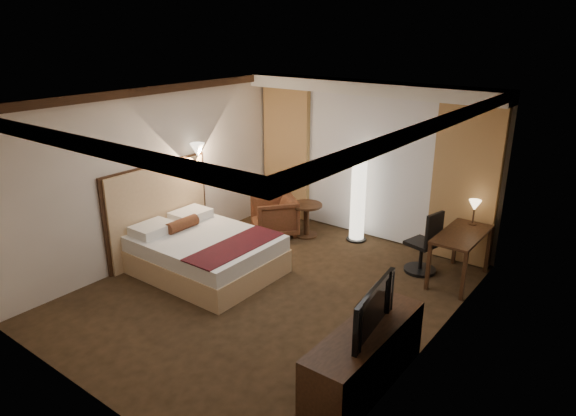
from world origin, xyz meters
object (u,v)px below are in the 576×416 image
Objects in this scene: floor_lamp at (358,197)px; television at (365,304)px; armchair at (274,214)px; desk at (459,257)px; dresser at (365,357)px; side_table at (306,220)px; bed at (206,254)px; office_chair at (422,241)px.

floor_lamp is 1.62× the size of television.
armchair is at bearing 43.84° from television.
desk is 2.94m from television.
floor_lamp is 0.93× the size of dresser.
side_table is 0.61× the size of television.
floor_lamp is 3.88m from dresser.
dresser is at bearing -89.00° from desk.
armchair is 1.26× the size of side_table.
bed is at bearing 67.70° from television.
floor_lamp is at bearing 65.50° from armchair.
office_chair is at bearing -174.86° from desk.
bed is 1.80m from armchair.
office_chair is (2.19, -0.09, 0.20)m from side_table.
armchair reaches higher than desk.
office_chair is at bearing -2.43° from side_table.
floor_lamp reaches higher than dresser.
bed is 2.03× the size of office_chair.
side_table reaches higher than bed.
office_chair is 2.90m from dresser.
armchair is 0.66× the size of desk.
floor_lamp reaches higher than side_table.
armchair is 0.77× the size of television.
office_chair reaches higher than side_table.
armchair is 0.59m from side_table.
office_chair is 1.02× the size of television.
armchair is 4.25m from television.
armchair is at bearing 94.01° from bed.
armchair is 0.76× the size of office_chair.
bed is at bearing -115.85° from floor_lamp.
floor_lamp is at bearing 23.51° from television.
office_chair reaches higher than desk.
office_chair is at bearing 4.31° from television.
armchair is (-0.13, 1.80, 0.08)m from bed.
office_chair is at bearing -18.78° from floor_lamp.
bed is 3.29m from dresser.
office_chair reaches higher than bed.
dresser is at bearing -58.90° from floor_lamp.
desk is (3.25, 0.23, -0.00)m from armchair.
floor_lamp is 1.59× the size of office_chair.
dresser is at bearing -97.20° from television.
desk reaches higher than side_table.
dresser reaches higher than side_table.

